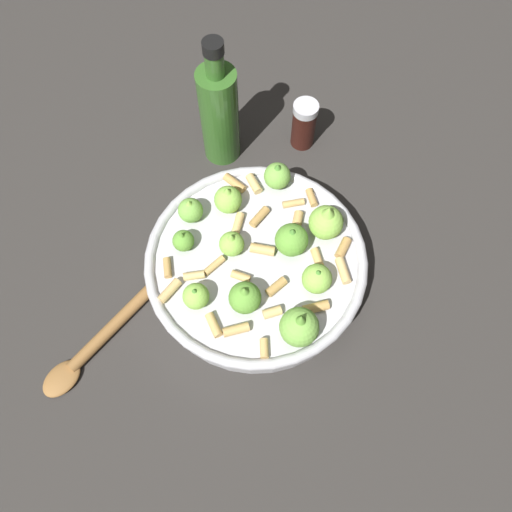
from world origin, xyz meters
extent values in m
plane|color=#2D2B28|center=(0.00, 0.00, 0.00)|extent=(2.40, 2.40, 0.00)
cylinder|color=#B7B7BC|center=(0.00, 0.00, 0.02)|extent=(0.27, 0.27, 0.05)
torus|color=#B7B7BC|center=(0.00, 0.00, 0.05)|extent=(0.29, 0.29, 0.01)
sphere|color=#8CC64C|center=(0.02, -0.08, 0.06)|extent=(0.04, 0.04, 0.04)
cone|color=#4C8933|center=(0.02, -0.08, 0.08)|extent=(0.02, 0.02, 0.01)
sphere|color=#609E38|center=(0.04, -0.03, 0.07)|extent=(0.04, 0.04, 0.04)
cone|color=#4C8933|center=(0.04, -0.03, 0.09)|extent=(0.02, 0.02, 0.01)
sphere|color=#8CC64C|center=(0.09, -0.05, 0.07)|extent=(0.04, 0.04, 0.04)
cone|color=#8CC64C|center=(0.09, -0.05, 0.09)|extent=(0.02, 0.02, 0.02)
sphere|color=#8CC64C|center=(-0.01, 0.03, 0.06)|extent=(0.03, 0.03, 0.03)
cone|color=#8CC64C|center=(-0.01, 0.03, 0.08)|extent=(0.01, 0.01, 0.02)
sphere|color=#8CC64C|center=(-0.09, 0.02, 0.06)|extent=(0.03, 0.03, 0.03)
cone|color=#4C8933|center=(-0.09, 0.02, 0.08)|extent=(0.01, 0.01, 0.01)
sphere|color=#609E38|center=(-0.06, -0.03, 0.07)|extent=(0.04, 0.04, 0.04)
cone|color=#609E38|center=(-0.06, -0.03, 0.09)|extent=(0.02, 0.02, 0.02)
sphere|color=#8CC64C|center=(0.04, 0.08, 0.06)|extent=(0.04, 0.04, 0.04)
cone|color=#8CC64C|center=(0.04, 0.08, 0.08)|extent=(0.02, 0.02, 0.02)
sphere|color=#75B247|center=(-0.05, -0.10, 0.07)|extent=(0.05, 0.05, 0.05)
cone|color=#609E38|center=(-0.05, -0.10, 0.10)|extent=(0.02, 0.02, 0.02)
sphere|color=#609E38|center=(-0.04, 0.09, 0.06)|extent=(0.03, 0.03, 0.03)
cone|color=#609E38|center=(-0.04, 0.09, 0.08)|extent=(0.01, 0.01, 0.01)
sphere|color=#75B247|center=(0.00, 0.11, 0.06)|extent=(0.03, 0.03, 0.03)
cone|color=#8CC64C|center=(0.00, 0.11, 0.08)|extent=(0.02, 0.02, 0.01)
sphere|color=#75B247|center=(0.11, 0.05, 0.06)|extent=(0.04, 0.04, 0.04)
cone|color=#4C8933|center=(0.11, 0.05, 0.08)|extent=(0.02, 0.02, 0.01)
cylinder|color=tan|center=(-0.02, -0.04, 0.05)|extent=(0.03, 0.02, 0.01)
cylinder|color=tan|center=(-0.10, -0.01, 0.05)|extent=(0.02, 0.03, 0.01)
cylinder|color=tan|center=(-0.03, 0.00, 0.05)|extent=(0.02, 0.03, 0.01)
cylinder|color=tan|center=(0.12, -0.01, 0.05)|extent=(0.02, 0.03, 0.01)
cylinder|color=tan|center=(-0.04, 0.04, 0.05)|extent=(0.03, 0.01, 0.01)
cylinder|color=tan|center=(-0.09, -0.08, 0.05)|extent=(0.02, 0.02, 0.01)
cylinder|color=tan|center=(-0.09, -0.04, 0.05)|extent=(0.03, 0.03, 0.01)
cylinder|color=tan|center=(0.05, 0.03, 0.05)|extent=(0.03, 0.01, 0.01)
cylinder|color=tan|center=(-0.07, 0.05, 0.05)|extent=(0.03, 0.03, 0.01)
cylinder|color=tan|center=(0.08, -0.08, 0.05)|extent=(0.03, 0.02, 0.01)
cylinder|color=tan|center=(0.09, 0.07, 0.05)|extent=(0.02, 0.03, 0.01)
cylinder|color=tan|center=(0.01, 0.00, 0.05)|extent=(0.02, 0.03, 0.01)
cylinder|color=tan|center=(-0.08, 0.08, 0.05)|extent=(0.03, 0.03, 0.01)
cylinder|color=tan|center=(0.10, 0.01, 0.05)|extent=(0.03, 0.03, 0.01)
cylinder|color=tan|center=(-0.10, 0.06, 0.05)|extent=(0.03, 0.01, 0.01)
cylinder|color=tan|center=(0.07, 0.09, 0.05)|extent=(0.01, 0.03, 0.01)
cylinder|color=tan|center=(-0.01, -0.10, 0.05)|extent=(0.03, 0.03, 0.01)
cylinder|color=tan|center=(0.05, -0.06, 0.05)|extent=(0.02, 0.03, 0.01)
cylinder|color=tan|center=(0.05, -0.10, 0.05)|extent=(0.03, 0.03, 0.01)
cylinder|color=tan|center=(-0.05, -0.06, 0.05)|extent=(0.03, 0.02, 0.01)
cylinder|color=tan|center=(0.02, 0.05, 0.05)|extent=(0.03, 0.02, 0.01)
cylinder|color=tan|center=(0.08, -0.01, 0.05)|extent=(0.03, 0.02, 0.01)
cylinder|color=#33140F|center=(0.22, 0.08, 0.03)|extent=(0.04, 0.04, 0.07)
cylinder|color=silver|center=(0.22, 0.08, 0.07)|extent=(0.04, 0.04, 0.01)
cylinder|color=#336023|center=(0.14, 0.16, 0.08)|extent=(0.05, 0.05, 0.16)
cylinder|color=#336023|center=(0.14, 0.16, 0.17)|extent=(0.02, 0.02, 0.04)
cylinder|color=black|center=(0.14, 0.16, 0.20)|extent=(0.03, 0.03, 0.02)
cylinder|color=olive|center=(-0.14, 0.10, 0.01)|extent=(0.20, 0.03, 0.02)
ellipsoid|color=olive|center=(-0.26, 0.11, 0.01)|extent=(0.05, 0.04, 0.01)
camera|label=1|loc=(-0.23, -0.17, 0.64)|focal=36.04mm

